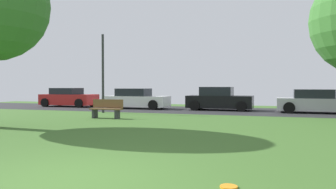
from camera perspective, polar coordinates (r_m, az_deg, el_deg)
The scene contains 9 objects.
ground_plane at distance 5.81m, azimuth -16.17°, elevation -14.05°, with size 44.00×44.00×0.00m, color #3D6628.
road_strip at distance 20.89m, azimuth 9.74°, elevation -2.76°, with size 44.00×6.40×0.01m, color #28282B.
frisbee_disc at distance 5.30m, azimuth 10.44°, elevation -15.38°, with size 0.27×0.27×0.03m, color orange.
parked_car_red at distance 25.72m, azimuth -16.79°, elevation -0.57°, with size 4.14×1.96×1.39m.
parked_car_white at distance 22.62m, azimuth -5.56°, elevation -0.83°, with size 4.41×1.95×1.37m.
parked_car_black at distance 21.28m, azimuth 8.82°, elevation -0.87°, with size 4.10×1.98×1.48m.
parked_car_silver at distance 20.64m, azimuth 24.23°, elevation -1.20°, with size 4.37×1.93×1.35m.
park_bench at distance 16.05m, azimuth -10.55°, elevation -2.41°, with size 1.60×0.45×0.90m.
street_lamp_post at distance 19.35m, azimuth -11.17°, elevation 3.55°, with size 0.14×0.14×4.50m, color #2D2D33.
Camera 1 is at (3.20, -4.59, 1.55)m, focal length 35.32 mm.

